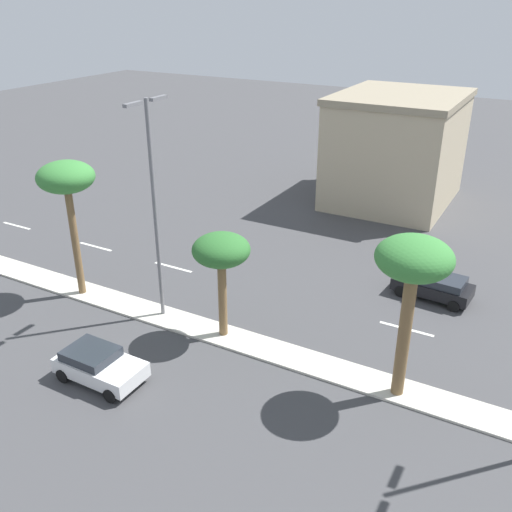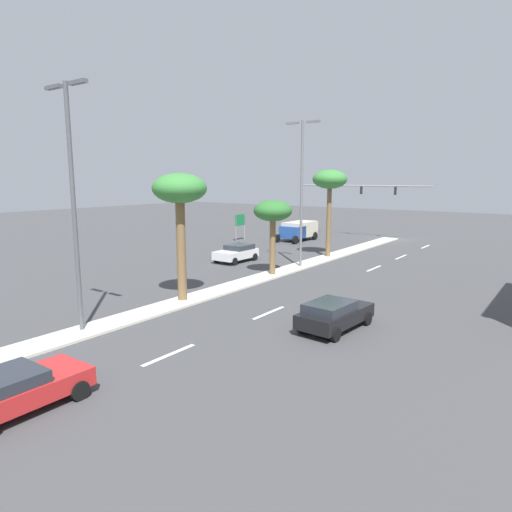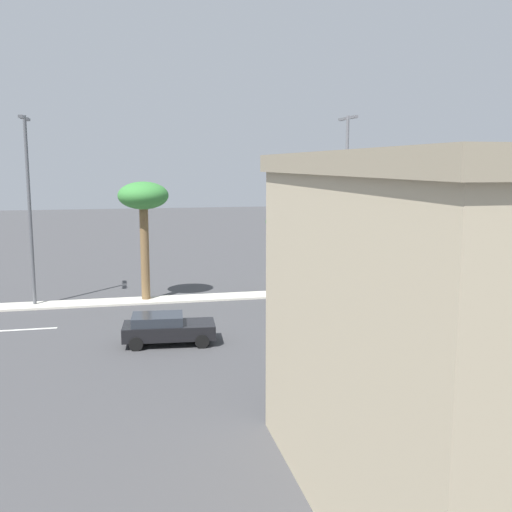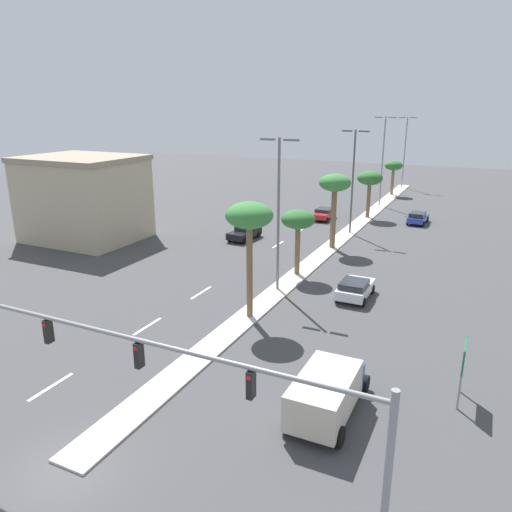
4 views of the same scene
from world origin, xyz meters
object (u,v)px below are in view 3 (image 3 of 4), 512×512
Objects in this scene: palm_tree_front at (422,189)px; palm_tree_far at (143,201)px; street_lamp_near at (346,192)px; sedan_black_mid at (166,328)px; sedan_white_trailing at (305,267)px; palm_tree_right at (287,224)px; street_lamp_center at (29,197)px; directional_road_sign at (392,233)px; box_truck at (462,251)px; commercial_building at (499,333)px.

palm_tree_front is 1.06× the size of palm_tree_far.
palm_tree_far is 0.64× the size of street_lamp_near.
palm_tree_far is 12.82m from street_lamp_near.
palm_tree_far is at bearing 88.30° from street_lamp_near.
sedan_white_trailing is (14.70, -11.28, 0.01)m from sedan_black_mid.
palm_tree_far reaches higher than palm_tree_right.
sedan_white_trailing is at bearing -73.79° from street_lamp_center.
palm_tree_front is 9.59m from palm_tree_right.
directional_road_sign is 6.64m from box_truck.
palm_tree_front is at bearing -90.11° from palm_tree_far.
commercial_building is 16.99m from sedan_black_mid.
commercial_building reaches higher than box_truck.
directional_road_sign is at bearing -53.62° from sedan_white_trailing.
commercial_building is 2.08× the size of palm_tree_right.
palm_tree_far is (-13.20, 22.52, 4.01)m from directional_road_sign.
palm_tree_right is at bearing 134.80° from directional_road_sign.
sedan_black_mid is at bearing 24.87° from commercial_building.
street_lamp_near is (-0.10, -3.87, 2.02)m from palm_tree_right.
sedan_white_trailing is 14.63m from box_truck.
palm_tree_right is (-13.48, 13.58, 2.44)m from directional_road_sign.
sedan_white_trailing is (5.38, -11.90, -5.39)m from palm_tree_far.
palm_tree_far is 0.66× the size of street_lamp_center.
street_lamp_near is (-0.38, -12.80, 0.45)m from palm_tree_far.
palm_tree_front is at bearing -62.29° from sedan_black_mid.
palm_tree_front reaches higher than directional_road_sign.
sedan_white_trailing is 0.70× the size of box_truck.
box_truck is at bearing -76.61° from street_lamp_center.
palm_tree_far is 6.53m from street_lamp_center.
street_lamp_near is (24.01, -5.20, 2.29)m from commercial_building.
sedan_white_trailing is at bearing -8.21° from commercial_building.
street_lamp_near reaches higher than street_lamp_center.
street_lamp_near is 1.03× the size of street_lamp_center.
commercial_building is 1.56× the size of palm_tree_far.
commercial_building reaches higher than palm_tree_front.
palm_tree_front is at bearing 134.45° from box_truck.
sedan_black_mid is 0.78× the size of box_truck.
directional_road_sign is 17.28m from street_lamp_near.
street_lamp_near is 16.71m from box_truck.
box_truck is (7.82, -32.83, -5.25)m from street_lamp_center.
commercial_building is at bearing 171.79° from sedan_white_trailing.
sedan_black_mid is (-9.34, -7.14, -5.71)m from street_lamp_center.
street_lamp_near is 1.99× the size of box_truck.
palm_tree_front reaches higher than palm_tree_right.
directional_road_sign is at bearing -21.64° from commercial_building.
street_lamp_center reaches higher than palm_tree_right.
directional_road_sign is 31.45m from sedan_black_mid.
palm_tree_far is at bearing 17.31° from commercial_building.
palm_tree_front is at bearing -90.14° from street_lamp_center.
directional_road_sign is 32.18m from street_lamp_center.
palm_tree_front is 12.52m from box_truck.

